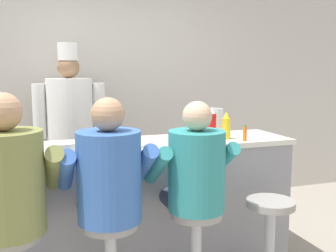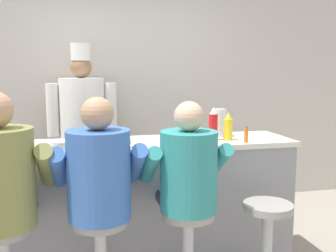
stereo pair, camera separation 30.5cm
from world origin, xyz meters
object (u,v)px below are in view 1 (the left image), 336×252
breakfast_plate (126,145)px  diner_seated_olive (8,189)px  diner_seated_teal (195,178)px  hot_sauce_bottle_orange (245,133)px  coffee_mug_white (85,140)px  ketchup_bottle_red (212,124)px  mustard_bottle_yellow (226,126)px  water_pitcher_clear (216,122)px  diner_seated_blue (108,183)px  empty_stool_round (270,230)px  cereal_bowl (64,147)px  cook_in_whites_near (70,125)px

breakfast_plate → diner_seated_olive: 0.89m
diner_seated_teal → hot_sauce_bottle_orange: bearing=30.9°
breakfast_plate → coffee_mug_white: bearing=159.8°
ketchup_bottle_red → mustard_bottle_yellow: size_ratio=1.19×
water_pitcher_clear → diner_seated_olive: bearing=-158.2°
coffee_mug_white → diner_seated_olive: size_ratio=0.09×
diner_seated_blue → empty_stool_round: diner_seated_blue is taller
diner_seated_olive → mustard_bottle_yellow: bearing=15.9°
mustard_bottle_yellow → breakfast_plate: bearing=-176.1°
water_pitcher_clear → diner_seated_teal: size_ratio=0.16×
hot_sauce_bottle_orange → empty_stool_round: 0.75m
water_pitcher_clear → breakfast_plate: water_pitcher_clear is taller
diner_seated_olive → diner_seated_teal: 1.15m
cereal_bowl → mustard_bottle_yellow: bearing=3.8°
coffee_mug_white → breakfast_plate: bearing=-20.2°
breakfast_plate → diner_seated_olive: (-0.78, -0.41, -0.14)m
hot_sauce_bottle_orange → water_pitcher_clear: size_ratio=0.54×
diner_seated_blue → diner_seated_olive: bearing=179.8°
ketchup_bottle_red → mustard_bottle_yellow: bearing=-11.5°
cereal_bowl → diner_seated_blue: bearing=-58.8°
diner_seated_blue → cook_in_whites_near: cook_in_whites_near is taller
breakfast_plate → cereal_bowl: size_ratio=1.63×
diner_seated_blue → empty_stool_round: size_ratio=2.12×
diner_seated_olive → diner_seated_blue: diner_seated_olive is taller
coffee_mug_white → water_pitcher_clear: bearing=7.1°
diner_seated_olive → diner_seated_blue: (0.58, -0.00, -0.02)m
cereal_bowl → cook_in_whites_near: cook_in_whites_near is taller
ketchup_bottle_red → coffee_mug_white: bearing=178.8°
water_pitcher_clear → cereal_bowl: (-1.27, -0.27, -0.09)m
ketchup_bottle_red → empty_stool_round: size_ratio=0.39×
mustard_bottle_yellow → coffee_mug_white: (-1.12, 0.05, -0.05)m
water_pitcher_clear → empty_stool_round: size_ratio=0.34×
breakfast_plate → cook_in_whites_near: cook_in_whites_near is taller
hot_sauce_bottle_orange → cereal_bowl: size_ratio=0.76×
diner_seated_teal → cook_in_whites_near: size_ratio=0.75×
water_pitcher_clear → empty_stool_round: (0.11, -0.68, -0.71)m
diner_seated_blue → empty_stool_round: bearing=-1.7°
empty_stool_round → coffee_mug_white: bearing=156.1°
mustard_bottle_yellow → diner_seated_teal: bearing=-135.1°
diner_seated_blue → cook_in_whites_near: 1.81m
mustard_bottle_yellow → cook_in_whites_near: bearing=129.6°
cereal_bowl → diner_seated_olive: (-0.35, -0.38, -0.15)m
hot_sauce_bottle_orange → diner_seated_teal: 0.69m
hot_sauce_bottle_orange → diner_seated_olive: (-1.72, -0.33, -0.18)m
diner_seated_teal → mustard_bottle_yellow: bearing=44.9°
hot_sauce_bottle_orange → cook_in_whites_near: cook_in_whites_near is taller
empty_stool_round → hot_sauce_bottle_orange: bearing=92.0°
mustard_bottle_yellow → cereal_bowl: (-1.28, -0.08, -0.07)m
empty_stool_round → cook_in_whites_near: size_ratio=0.36×
coffee_mug_white → mustard_bottle_yellow: bearing=-2.3°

